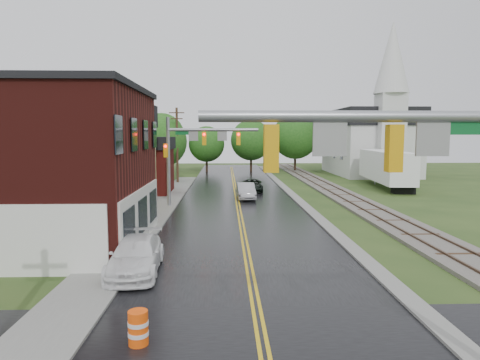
{
  "coord_description": "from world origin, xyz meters",
  "views": [
    {
      "loc": [
        -1.01,
        -7.37,
        5.8
      ],
      "look_at": [
        -0.28,
        14.31,
        3.5
      ],
      "focal_mm": 32.0,
      "sensor_mm": 36.0,
      "label": 1
    }
  ],
  "objects": [
    {
      "name": "main_road",
      "position": [
        0.0,
        30.0,
        0.0
      ],
      "size": [
        10.0,
        90.0,
        0.02
      ],
      "primitive_type": "cube",
      "color": "black",
      "rests_on": "ground"
    },
    {
      "name": "curb_right",
      "position": [
        5.4,
        35.0,
        0.0
      ],
      "size": [
        0.8,
        70.0,
        0.12
      ],
      "primitive_type": "cube",
      "color": "gray",
      "rests_on": "ground"
    },
    {
      "name": "sidewalk_left",
      "position": [
        -6.2,
        25.0,
        0.0
      ],
      "size": [
        2.4,
        50.0,
        0.12
      ],
      "primitive_type": "cube",
      "color": "gray",
      "rests_on": "ground"
    },
    {
      "name": "brick_building",
      "position": [
        -12.48,
        15.0,
        4.15
      ],
      "size": [
        14.3,
        10.3,
        8.3
      ],
      "color": "#47130F",
      "rests_on": "ground"
    },
    {
      "name": "yellow_house",
      "position": [
        -11.0,
        26.0,
        3.2
      ],
      "size": [
        8.0,
        7.0,
        6.4
      ],
      "primitive_type": "cube",
      "color": "tan",
      "rests_on": "ground"
    },
    {
      "name": "darkred_building",
      "position": [
        -10.0,
        35.0,
        2.2
      ],
      "size": [
        7.0,
        6.0,
        4.4
      ],
      "primitive_type": "cube",
      "color": "#3F0F0C",
      "rests_on": "ground"
    },
    {
      "name": "church",
      "position": [
        20.0,
        53.74,
        5.83
      ],
      "size": [
        10.4,
        18.4,
        20.0
      ],
      "color": "silver",
      "rests_on": "ground"
    },
    {
      "name": "railroad",
      "position": [
        10.0,
        35.0,
        0.11
      ],
      "size": [
        3.2,
        80.0,
        0.3
      ],
      "color": "#59544C",
      "rests_on": "ground"
    },
    {
      "name": "traffic_signal_near",
      "position": [
        3.47,
        2.0,
        4.97
      ],
      "size": [
        7.34,
        0.3,
        7.2
      ],
      "color": "gray",
      "rests_on": "ground"
    },
    {
      "name": "traffic_signal_far",
      "position": [
        -3.47,
        27.0,
        4.97
      ],
      "size": [
        7.34,
        0.43,
        7.2
      ],
      "color": "gray",
      "rests_on": "ground"
    },
    {
      "name": "utility_pole_b",
      "position": [
        -6.8,
        22.0,
        4.72
      ],
      "size": [
        1.8,
        0.28,
        9.0
      ],
      "color": "#382616",
      "rests_on": "ground"
    },
    {
      "name": "utility_pole_c",
      "position": [
        -6.8,
        44.0,
        4.72
      ],
      "size": [
        1.8,
        0.28,
        9.0
      ],
      "color": "#382616",
      "rests_on": "ground"
    },
    {
      "name": "tree_left_b",
      "position": [
        -17.85,
        31.9,
        5.72
      ],
      "size": [
        7.6,
        7.6,
        9.69
      ],
      "color": "black",
      "rests_on": "ground"
    },
    {
      "name": "tree_left_c",
      "position": [
        -13.85,
        39.9,
        4.51
      ],
      "size": [
        6.0,
        6.0,
        7.65
      ],
      "color": "black",
      "rests_on": "ground"
    },
    {
      "name": "tree_left_e",
      "position": [
        -8.85,
        45.9,
        4.81
      ],
      "size": [
        6.4,
        6.4,
        8.16
      ],
      "color": "black",
      "rests_on": "ground"
    },
    {
      "name": "suv_dark",
      "position": [
        1.69,
        35.8,
        0.64
      ],
      "size": [
        2.33,
        4.67,
        1.27
      ],
      "primitive_type": "imported",
      "rotation": [
        0.0,
        0.0,
        -0.05
      ],
      "color": "black",
      "rests_on": "ground"
    },
    {
      "name": "sedan_silver",
      "position": [
        0.8,
        30.93,
        0.72
      ],
      "size": [
        1.69,
        4.45,
        1.45
      ],
      "primitive_type": "imported",
      "rotation": [
        0.0,
        0.0,
        0.04
      ],
      "color": "#ABABB0",
      "rests_on": "ground"
    },
    {
      "name": "pickup_white",
      "position": [
        -4.8,
        10.3,
        0.72
      ],
      "size": [
        2.27,
        5.08,
        1.45
      ],
      "primitive_type": "imported",
      "rotation": [
        0.0,
        0.0,
        0.05
      ],
      "color": "white",
      "rests_on": "ground"
    },
    {
      "name": "semi_trailer",
      "position": [
        16.54,
        38.74,
        2.38
      ],
      "size": [
        3.92,
        13.12,
        4.03
      ],
      "color": "black",
      "rests_on": "ground"
    },
    {
      "name": "construction_barrel",
      "position": [
        -3.44,
        4.0,
        0.49
      ],
      "size": [
        0.69,
        0.69,
        0.98
      ],
      "primitive_type": "cylinder",
      "rotation": [
        0.0,
        0.0,
        0.32
      ],
      "color": "#FD4F0B",
      "rests_on": "ground"
    }
  ]
}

